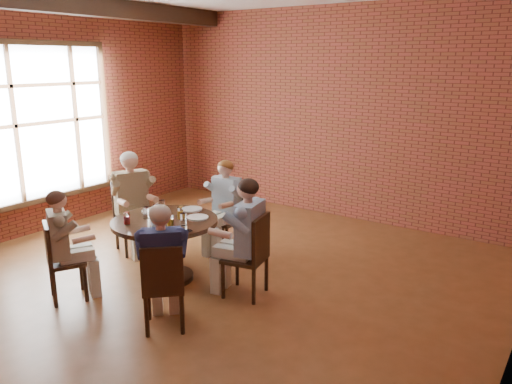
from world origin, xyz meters
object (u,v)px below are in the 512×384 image
Objects in this scene: chair_c at (132,213)px; diner_d at (65,246)px; chair_b at (228,215)px; chair_e at (163,284)px; smartphone at (185,231)px; chair_d at (59,259)px; chair_a at (252,253)px; diner_c at (133,203)px; diner_b at (224,207)px; diner_e at (163,267)px; diner_a at (245,238)px; dining_table at (166,237)px.

chair_c is 1.55m from diner_d.
chair_b is 2.21m from chair_e.
diner_d is 1.37× the size of chair_e.
chair_d is at bearing -116.45° from smartphone.
chair_a is 0.98× the size of chair_c.
diner_c is 1.62m from smartphone.
diner_b reaches higher than chair_b.
chair_c is 2.27m from diner_e.
diner_a reaches higher than diner_b.
chair_c is at bearing 90.00° from diner_c.
chair_c is 0.70× the size of diner_c.
diner_d is (-0.53, -0.97, 0.08)m from dining_table.
chair_a is at bearing -41.79° from chair_b.
diner_b is 1.38m from smartphone.
chair_c is at bearing -77.71° from diner_e.
dining_table is 1.18m from chair_d.
diner_e reaches higher than chair_e.
chair_e is at bearing -39.66° from smartphone.
chair_b is at bearing -75.63° from chair_d.
diner_c is at bearing -78.18° from diner_e.
dining_table is 1.11m from chair_a.
diner_c is at bearing -107.25° from chair_a.
dining_table is at bearing -90.00° from diner_d.
chair_a is 0.70× the size of diner_a.
chair_e is (0.82, -0.86, -0.04)m from dining_table.
diner_d is 1.30m from smartphone.
dining_table is at bearing -90.00° from diner_b.
chair_a is at bearing 57.40° from smartphone.
diner_b is 1.44× the size of chair_d.
diner_a is at bearing -143.04° from chair_e.
chair_e is at bearing -101.81° from chair_c.
chair_c is 1.73m from smartphone.
diner_b is 0.92× the size of diner_c.
chair_c is at bearing -78.10° from chair_e.
diner_e is at bearing -24.51° from diner_a.
diner_a is at bearing -112.95° from chair_d.
chair_e is at bearing -21.22° from diner_a.
diner_c is at bearing -90.00° from chair_c.
chair_d is 6.00× the size of smartphone.
diner_c is at bearing -78.57° from chair_e.
diner_b is 8.63× the size of smartphone.
chair_d is (-1.65, -1.26, -0.03)m from chair_a.
chair_b is at bearing -33.88° from chair_c.
diner_e is at bearing -101.42° from chair_c.
chair_b is 6.14× the size of smartphone.
chair_a is 0.18m from diner_a.
diner_c is 1.55m from chair_d.
diner_b reaches higher than diner_d.
chair_d is (0.54, -1.50, -0.04)m from chair_c.
diner_d reaches higher than dining_table.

